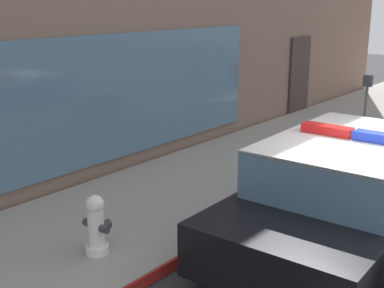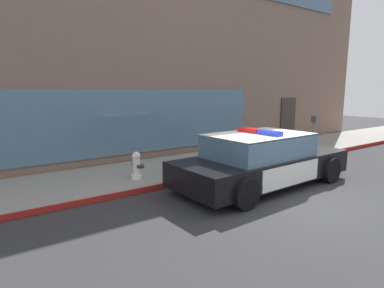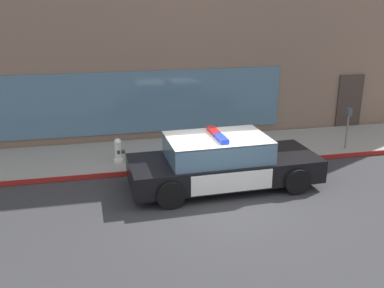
# 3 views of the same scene
# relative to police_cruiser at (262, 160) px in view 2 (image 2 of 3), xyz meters

# --- Properties ---
(ground) EXTENTS (48.00, 48.00, 0.00)m
(ground) POSITION_rel_police_cruiser_xyz_m (-0.28, -0.81, -0.68)
(ground) COLOR #303033
(sidewalk) EXTENTS (48.00, 2.81, 0.15)m
(sidewalk) POSITION_rel_police_cruiser_xyz_m (-0.28, 2.63, -0.61)
(sidewalk) COLOR gray
(sidewalk) RESTS_ON ground
(curb_red_paint) EXTENTS (28.80, 0.04, 0.14)m
(curb_red_paint) POSITION_rel_police_cruiser_xyz_m (-0.28, 1.21, -0.61)
(curb_red_paint) COLOR maroon
(curb_red_paint) RESTS_ON ground
(storefront_building) EXTENTS (24.26, 11.37, 9.32)m
(storefront_building) POSITION_rel_police_cruiser_xyz_m (-1.10, 9.73, 3.98)
(storefront_building) COLOR #7A6051
(storefront_building) RESTS_ON ground
(police_cruiser) EXTENTS (5.03, 2.24, 1.49)m
(police_cruiser) POSITION_rel_police_cruiser_xyz_m (0.00, 0.00, 0.00)
(police_cruiser) COLOR black
(police_cruiser) RESTS_ON ground
(fire_hydrant) EXTENTS (0.34, 0.39, 0.73)m
(fire_hydrant) POSITION_rel_police_cruiser_xyz_m (-2.59, 2.00, -0.18)
(fire_hydrant) COLOR silver
(fire_hydrant) RESTS_ON sidewalk
(parking_meter) EXTENTS (0.12, 0.18, 1.34)m
(parking_meter) POSITION_rel_police_cruiser_xyz_m (4.64, 1.64, 0.40)
(parking_meter) COLOR slate
(parking_meter) RESTS_ON sidewalk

